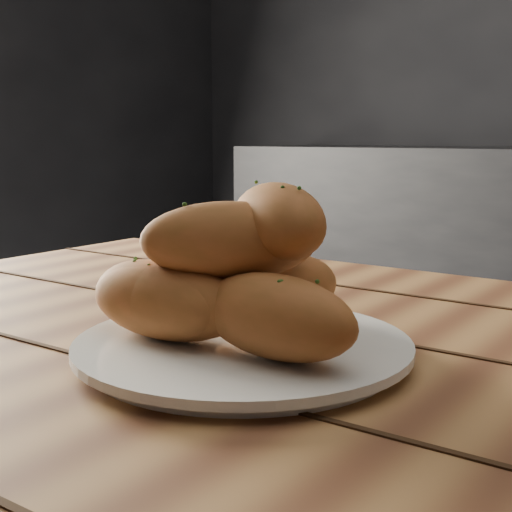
{
  "coord_description": "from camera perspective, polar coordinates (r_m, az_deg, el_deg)",
  "views": [
    {
      "loc": [
        0.46,
        -1.05,
        0.95
      ],
      "look_at": [
        0.1,
        -0.54,
        0.84
      ],
      "focal_mm": 50.0,
      "sensor_mm": 36.0,
      "label": 1
    }
  ],
  "objects": [
    {
      "name": "table",
      "position": [
        0.63,
        11.28,
        -18.1
      ],
      "size": [
        1.53,
        0.93,
        0.75
      ],
      "color": "#966538",
      "rests_on": "ground"
    },
    {
      "name": "plate",
      "position": [
        0.63,
        -1.06,
        -7.42
      ],
      "size": [
        0.3,
        0.3,
        0.02
      ],
      "color": "white",
      "rests_on": "table"
    },
    {
      "name": "bread_rolls",
      "position": [
        0.62,
        -2.24,
        -1.8
      ],
      "size": [
        0.29,
        0.22,
        0.14
      ],
      "color": "#A8592E",
      "rests_on": "plate"
    }
  ]
}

